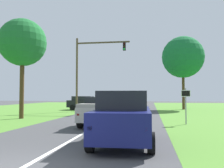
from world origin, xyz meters
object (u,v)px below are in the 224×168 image
traffic_light (89,64)px  crossing_suv_far (84,103)px  oak_tree_right (183,57)px  extra_tree_1 (23,43)px  keep_moving_sign (186,101)px  pickup_truck_lead (103,111)px  red_suv_near (124,117)px

traffic_light → crossing_suv_far: traffic_light is taller
traffic_light → oak_tree_right: 13.20m
oak_tree_right → extra_tree_1: bearing=-134.1°
crossing_suv_far → keep_moving_sign: bearing=-53.0°
keep_moving_sign → crossing_suv_far: (-10.84, 14.36, -0.59)m
pickup_truck_lead → keep_moving_sign: keep_moving_sign is taller
crossing_suv_far → extra_tree_1: bearing=-98.9°
red_suv_near → keep_moving_sign: (3.34, 7.05, 0.45)m
red_suv_near → extra_tree_1: extra_tree_1 is taller
keep_moving_sign → extra_tree_1: extra_tree_1 is taller
pickup_truck_lead → crossing_suv_far: pickup_truck_lead is taller
keep_moving_sign → traffic_light: bearing=130.4°
red_suv_near → traffic_light: bearing=108.4°
red_suv_near → traffic_light: traffic_light is taller
pickup_truck_lead → keep_moving_sign: (5.26, 1.44, 0.58)m
keep_moving_sign → crossing_suv_far: bearing=127.0°
red_suv_near → keep_moving_sign: 7.81m
pickup_truck_lead → traffic_light: traffic_light is taller
oak_tree_right → extra_tree_1: (-14.85, -15.30, -0.80)m
oak_tree_right → crossing_suv_far: oak_tree_right is taller
oak_tree_right → crossing_suv_far: (-12.93, -3.01, -6.12)m
oak_tree_right → keep_moving_sign: bearing=-96.9°
extra_tree_1 → keep_moving_sign: bearing=-9.2°
traffic_light → oak_tree_right: bearing=29.3°
pickup_truck_lead → extra_tree_1: size_ratio=0.62×
crossing_suv_far → extra_tree_1: extra_tree_1 is taller
red_suv_near → keep_moving_sign: size_ratio=2.00×
red_suv_near → pickup_truck_lead: (-1.93, 5.60, -0.13)m
red_suv_near → pickup_truck_lead: 5.92m
traffic_light → pickup_truck_lead: bearing=-71.8°
red_suv_near → oak_tree_right: oak_tree_right is taller
oak_tree_right → crossing_suv_far: bearing=-166.9°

